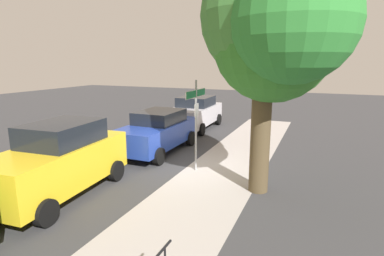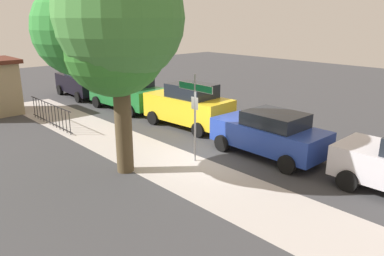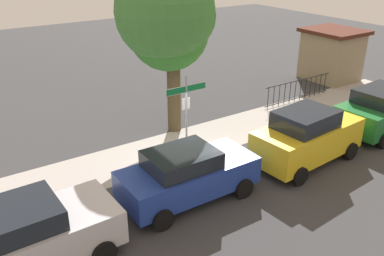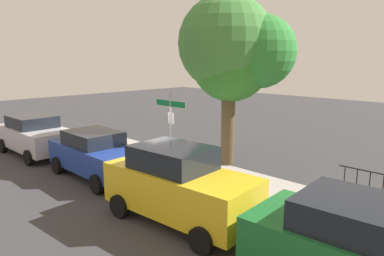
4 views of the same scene
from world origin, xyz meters
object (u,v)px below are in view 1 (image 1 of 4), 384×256
object	(u,v)px
car_yellow	(59,160)
street_sign	(196,109)
car_blue	(157,131)
shade_tree	(277,25)
car_silver	(195,112)

from	to	relation	value
car_yellow	street_sign	bearing A→B (deg)	136.54
street_sign	car_blue	bearing A→B (deg)	-122.53
shade_tree	car_yellow	world-z (taller)	shade_tree
street_sign	car_blue	size ratio (longest dim) A/B	0.72
car_blue	car_yellow	world-z (taller)	car_yellow
shade_tree	car_blue	size ratio (longest dim) A/B	1.60
car_silver	car_yellow	size ratio (longest dim) A/B	1.00
street_sign	car_yellow	world-z (taller)	street_sign
shade_tree	car_yellow	bearing A→B (deg)	-65.76
car_blue	car_silver	bearing A→B (deg)	-175.91
street_sign	shade_tree	xyz separation A→B (m)	(0.93, 2.59, 2.47)
car_silver	car_blue	bearing A→B (deg)	2.41
car_silver	shade_tree	bearing A→B (deg)	34.61
car_yellow	car_silver	bearing A→B (deg)	175.28
street_sign	car_yellow	distance (m)	4.43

